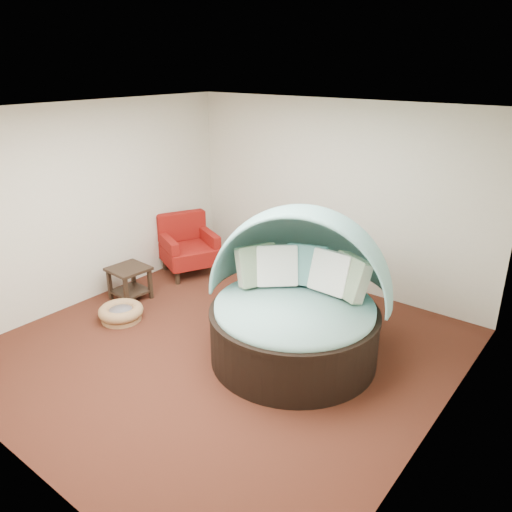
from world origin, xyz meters
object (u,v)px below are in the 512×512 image
Objects in this scene: pet_basket at (121,313)px; canopy_daybed at (297,290)px; red_armchair at (188,247)px; side_table at (129,279)px.

canopy_daybed is at bearing 18.52° from pet_basket.
red_armchair reaches higher than side_table.
red_armchair is (-2.79, 0.98, -0.39)m from canopy_daybed.
red_armchair reaches higher than pet_basket.
pet_basket is 1.85m from red_armchair.
pet_basket is at bearing 178.71° from canopy_daybed.
red_armchair is at bearing 140.86° from canopy_daybed.
canopy_daybed is 3.70× the size of pet_basket.
red_armchair is (-0.47, 1.75, 0.33)m from pet_basket.
pet_basket is at bearing -50.01° from red_armchair.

